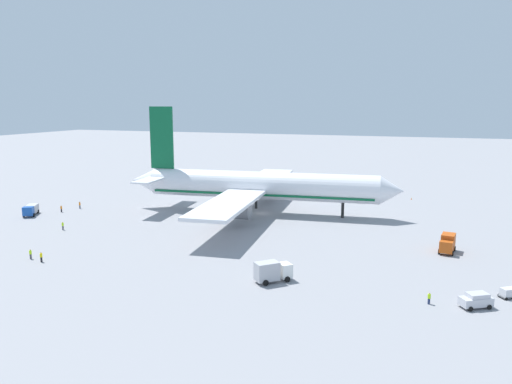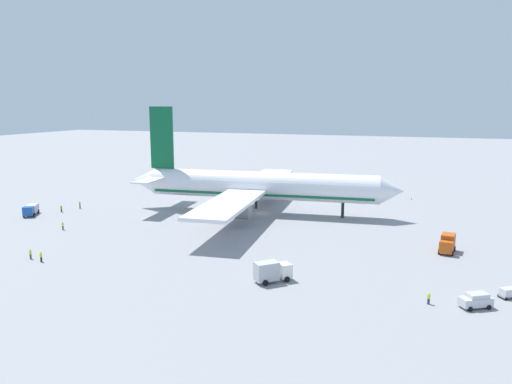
{
  "view_description": "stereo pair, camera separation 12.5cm",
  "coord_description": "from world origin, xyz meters",
  "px_view_note": "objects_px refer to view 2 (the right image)",
  "views": [
    {
      "loc": [
        38.0,
        -109.82,
        26.24
      ],
      "look_at": [
        -0.19,
        -3.6,
        5.86
      ],
      "focal_mm": 34.51,
      "sensor_mm": 36.0,
      "label": 1
    },
    {
      "loc": [
        38.12,
        -109.78,
        26.24
      ],
      "look_at": [
        -0.19,
        -3.6,
        5.86
      ],
      "focal_mm": 34.51,
      "sensor_mm": 36.0,
      "label": 2
    }
  ],
  "objects_px": {
    "service_truck_0": "(447,243)",
    "service_van": "(476,300)",
    "baggage_cart_0": "(237,181)",
    "airliner": "(257,186)",
    "traffic_cone_1": "(379,193)",
    "ground_worker_0": "(61,209)",
    "baggage_cart_1": "(508,293)",
    "ground_worker_5": "(80,205)",
    "ground_worker_4": "(41,257)",
    "baggage_cart_2": "(352,187)",
    "ground_worker_2": "(429,298)",
    "ground_worker_1": "(63,226)",
    "ground_worker_3": "(30,254)",
    "traffic_cone_0": "(412,199)",
    "service_truck_3": "(31,209)",
    "service_truck_2": "(272,271)"
  },
  "relations": [
    {
      "from": "airliner",
      "to": "ground_worker_0",
      "type": "xyz_separation_m",
      "value": [
        -45.36,
        -15.26,
        -5.86
      ]
    },
    {
      "from": "ground_worker_3",
      "to": "traffic_cone_0",
      "type": "xyz_separation_m",
      "value": [
        58.94,
        77.33,
        -0.62
      ]
    },
    {
      "from": "ground_worker_2",
      "to": "ground_worker_5",
      "type": "xyz_separation_m",
      "value": [
        -83.89,
        33.72,
        0.1
      ]
    },
    {
      "from": "service_truck_2",
      "to": "airliner",
      "type": "bearing_deg",
      "value": 112.51
    },
    {
      "from": "baggage_cart_0",
      "to": "ground_worker_2",
      "type": "xyz_separation_m",
      "value": [
        61.86,
        -85.16,
        0.11
      ]
    },
    {
      "from": "baggage_cart_1",
      "to": "service_van",
      "type": "bearing_deg",
      "value": -131.2
    },
    {
      "from": "ground_worker_2",
      "to": "traffic_cone_0",
      "type": "bearing_deg",
      "value": 94.16
    },
    {
      "from": "service_van",
      "to": "ground_worker_1",
      "type": "height_order",
      "value": "service_van"
    },
    {
      "from": "ground_worker_0",
      "to": "baggage_cart_1",
      "type": "bearing_deg",
      "value": -13.44
    },
    {
      "from": "baggage_cart_0",
      "to": "airliner",
      "type": "bearing_deg",
      "value": -62.04
    },
    {
      "from": "ground_worker_0",
      "to": "baggage_cart_0",
      "type": "bearing_deg",
      "value": 67.3
    },
    {
      "from": "service_van",
      "to": "traffic_cone_1",
      "type": "height_order",
      "value": "service_van"
    },
    {
      "from": "baggage_cart_2",
      "to": "ground_worker_1",
      "type": "distance_m",
      "value": 86.27
    },
    {
      "from": "service_truck_0",
      "to": "service_van",
      "type": "relative_size",
      "value": 1.16
    },
    {
      "from": "baggage_cart_0",
      "to": "ground_worker_1",
      "type": "distance_m",
      "value": 71.03
    },
    {
      "from": "baggage_cart_1",
      "to": "traffic_cone_1",
      "type": "height_order",
      "value": "baggage_cart_1"
    },
    {
      "from": "service_truck_2",
      "to": "baggage_cart_2",
      "type": "height_order",
      "value": "service_truck_2"
    },
    {
      "from": "ground_worker_2",
      "to": "service_van",
      "type": "bearing_deg",
      "value": 8.87
    },
    {
      "from": "traffic_cone_0",
      "to": "ground_worker_1",
      "type": "bearing_deg",
      "value": -138.58
    },
    {
      "from": "airliner",
      "to": "ground_worker_5",
      "type": "height_order",
      "value": "airliner"
    },
    {
      "from": "ground_worker_5",
      "to": "baggage_cart_0",
      "type": "bearing_deg",
      "value": 66.82
    },
    {
      "from": "service_truck_3",
      "to": "ground_worker_0",
      "type": "distance_m",
      "value": 6.82
    },
    {
      "from": "airliner",
      "to": "baggage_cart_2",
      "type": "height_order",
      "value": "airliner"
    },
    {
      "from": "service_van",
      "to": "ground_worker_5",
      "type": "height_order",
      "value": "service_van"
    },
    {
      "from": "ground_worker_4",
      "to": "service_van",
      "type": "bearing_deg",
      "value": 3.66
    },
    {
      "from": "ground_worker_1",
      "to": "traffic_cone_0",
      "type": "distance_m",
      "value": 90.06
    },
    {
      "from": "baggage_cart_0",
      "to": "service_truck_0",
      "type": "bearing_deg",
      "value": -42.69
    },
    {
      "from": "baggage_cart_2",
      "to": "ground_worker_1",
      "type": "bearing_deg",
      "value": -124.9
    },
    {
      "from": "airliner",
      "to": "baggage_cart_2",
      "type": "xyz_separation_m",
      "value": [
        16.46,
        41.67,
        -5.94
      ]
    },
    {
      "from": "ground_worker_0",
      "to": "ground_worker_5",
      "type": "height_order",
      "value": "ground_worker_5"
    },
    {
      "from": "baggage_cart_0",
      "to": "baggage_cart_1",
      "type": "relative_size",
      "value": 1.16
    },
    {
      "from": "ground_worker_4",
      "to": "ground_worker_3",
      "type": "bearing_deg",
      "value": 167.33
    },
    {
      "from": "service_truck_3",
      "to": "baggage_cart_1",
      "type": "distance_m",
      "value": 101.6
    },
    {
      "from": "baggage_cart_0",
      "to": "ground_worker_3",
      "type": "bearing_deg",
      "value": -91.63
    },
    {
      "from": "service_truck_2",
      "to": "traffic_cone_1",
      "type": "xyz_separation_m",
      "value": [
        7.24,
        80.41,
        -1.41
      ]
    },
    {
      "from": "ground_worker_4",
      "to": "traffic_cone_1",
      "type": "relative_size",
      "value": 3.14
    },
    {
      "from": "ground_worker_1",
      "to": "traffic_cone_0",
      "type": "relative_size",
      "value": 3.2
    },
    {
      "from": "service_van",
      "to": "baggage_cart_1",
      "type": "height_order",
      "value": "service_van"
    },
    {
      "from": "baggage_cart_1",
      "to": "ground_worker_1",
      "type": "distance_m",
      "value": 83.66
    },
    {
      "from": "service_van",
      "to": "ground_worker_1",
      "type": "bearing_deg",
      "value": 169.84
    },
    {
      "from": "ground_worker_1",
      "to": "traffic_cone_0",
      "type": "height_order",
      "value": "ground_worker_1"
    },
    {
      "from": "service_truck_0",
      "to": "service_van",
      "type": "bearing_deg",
      "value": -83.1
    },
    {
      "from": "service_truck_3",
      "to": "ground_worker_5",
      "type": "distance_m",
      "value": 11.69
    },
    {
      "from": "airliner",
      "to": "ground_worker_1",
      "type": "bearing_deg",
      "value": -138.52
    },
    {
      "from": "service_truck_2",
      "to": "ground_worker_1",
      "type": "distance_m",
      "value": 52.78
    },
    {
      "from": "service_truck_3",
      "to": "baggage_cart_1",
      "type": "height_order",
      "value": "service_truck_3"
    },
    {
      "from": "service_truck_0",
      "to": "traffic_cone_1",
      "type": "distance_m",
      "value": 58.45
    },
    {
      "from": "service_van",
      "to": "service_truck_0",
      "type": "bearing_deg",
      "value": 96.9
    },
    {
      "from": "airliner",
      "to": "traffic_cone_1",
      "type": "relative_size",
      "value": 124.83
    },
    {
      "from": "baggage_cart_2",
      "to": "traffic_cone_1",
      "type": "height_order",
      "value": "baggage_cart_2"
    }
  ]
}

